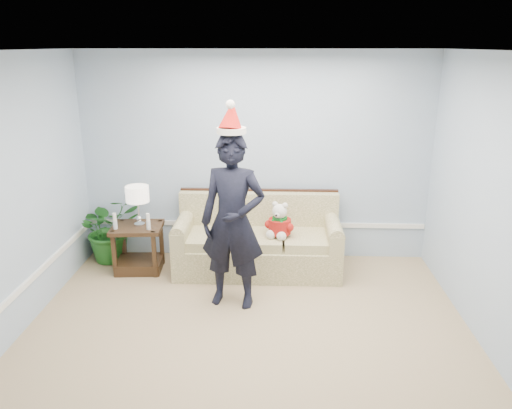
{
  "coord_description": "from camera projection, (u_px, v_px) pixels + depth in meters",
  "views": [
    {
      "loc": [
        0.27,
        -3.8,
        2.75
      ],
      "look_at": [
        0.05,
        1.55,
        1.03
      ],
      "focal_mm": 35.0,
      "sensor_mm": 36.0,
      "label": 1
    }
  ],
  "objects": [
    {
      "name": "side_table",
      "position": [
        139.0,
        253.0,
        6.31
      ],
      "size": [
        0.65,
        0.56,
        0.6
      ],
      "rotation": [
        0.0,
        0.0,
        0.07
      ],
      "color": "#3C2715",
      "rests_on": "room_shell"
    },
    {
      "name": "room_shell",
      "position": [
        242.0,
        225.0,
        4.05
      ],
      "size": [
        4.54,
        5.04,
        2.74
      ],
      "color": "tan",
      "rests_on": "ground"
    },
    {
      "name": "houseplant",
      "position": [
        110.0,
        228.0,
        6.56
      ],
      "size": [
        1.05,
        1.04,
        0.89
      ],
      "primitive_type": "imported",
      "rotation": [
        0.0,
        0.0,
        0.71
      ],
      "color": "#1E5E1D",
      "rests_on": "room_shell"
    },
    {
      "name": "teddy_bear",
      "position": [
        280.0,
        224.0,
        6.06
      ],
      "size": [
        0.35,
        0.35,
        0.45
      ],
      "rotation": [
        0.0,
        0.0,
        -0.37
      ],
      "color": "silver",
      "rests_on": "sofa"
    },
    {
      "name": "man",
      "position": [
        233.0,
        222.0,
        5.28
      ],
      "size": [
        0.77,
        0.57,
        1.91
      ],
      "primitive_type": "imported",
      "rotation": [
        0.0,
        0.0,
        -0.18
      ],
      "color": "black",
      "rests_on": "room_shell"
    },
    {
      "name": "candle_pair",
      "position": [
        132.0,
        222.0,
        6.06
      ],
      "size": [
        0.46,
        0.05,
        0.2
      ],
      "color": "silver",
      "rests_on": "side_table"
    },
    {
      "name": "wainscot_trim",
      "position": [
        144.0,
        263.0,
        5.49
      ],
      "size": [
        4.49,
        4.99,
        0.06
      ],
      "color": "white",
      "rests_on": "room_shell"
    },
    {
      "name": "santa_hat",
      "position": [
        231.0,
        118.0,
        4.97
      ],
      "size": [
        0.36,
        0.39,
        0.35
      ],
      "rotation": [
        0.0,
        0.0,
        -0.25
      ],
      "color": "silver",
      "rests_on": "man"
    },
    {
      "name": "sofa",
      "position": [
        258.0,
        243.0,
        6.33
      ],
      "size": [
        2.05,
        0.88,
        0.96
      ],
      "rotation": [
        0.0,
        0.0,
        0.0
      ],
      "color": "olive",
      "rests_on": "room_shell"
    },
    {
      "name": "table_lamp",
      "position": [
        137.0,
        196.0,
        6.1
      ],
      "size": [
        0.28,
        0.28,
        0.51
      ],
      "color": "silver",
      "rests_on": "side_table"
    }
  ]
}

